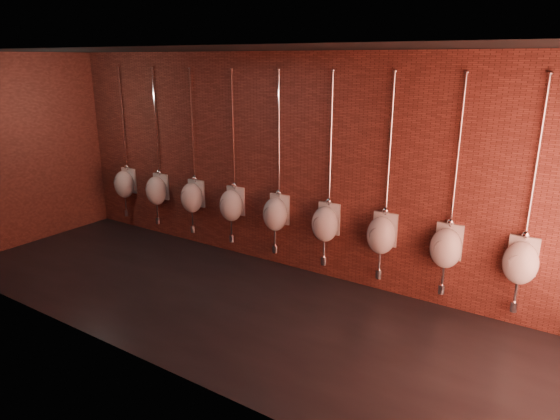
% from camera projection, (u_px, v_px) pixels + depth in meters
% --- Properties ---
extents(ground, '(8.50, 8.50, 0.00)m').
position_uv_depth(ground, '(222.00, 301.00, 6.64)').
color(ground, black).
rests_on(ground, ground).
extents(room_shell, '(8.54, 3.04, 3.22)m').
position_uv_depth(room_shell, '(216.00, 152.00, 6.05)').
color(room_shell, black).
rests_on(room_shell, ground).
extents(urinal_0, '(0.41, 0.36, 2.72)m').
position_uv_depth(urinal_0, '(125.00, 183.00, 9.28)').
color(urinal_0, white).
rests_on(urinal_0, ground).
extents(urinal_1, '(0.41, 0.36, 2.72)m').
position_uv_depth(urinal_1, '(157.00, 190.00, 8.83)').
color(urinal_1, white).
rests_on(urinal_1, ground).
extents(urinal_2, '(0.41, 0.36, 2.72)m').
position_uv_depth(urinal_2, '(192.00, 197.00, 8.39)').
color(urinal_2, white).
rests_on(urinal_2, ground).
extents(urinal_3, '(0.41, 0.36, 2.72)m').
position_uv_depth(urinal_3, '(231.00, 204.00, 7.94)').
color(urinal_3, white).
rests_on(urinal_3, ground).
extents(urinal_4, '(0.41, 0.36, 2.72)m').
position_uv_depth(urinal_4, '(276.00, 213.00, 7.50)').
color(urinal_4, white).
rests_on(urinal_4, ground).
extents(urinal_5, '(0.41, 0.36, 2.72)m').
position_uv_depth(urinal_5, '(325.00, 223.00, 7.05)').
color(urinal_5, white).
rests_on(urinal_5, ground).
extents(urinal_6, '(0.41, 0.36, 2.72)m').
position_uv_depth(urinal_6, '(382.00, 234.00, 6.61)').
color(urinal_6, white).
rests_on(urinal_6, ground).
extents(urinal_7, '(0.41, 0.36, 2.72)m').
position_uv_depth(urinal_7, '(446.00, 247.00, 6.16)').
color(urinal_7, white).
rests_on(urinal_7, ground).
extents(urinal_8, '(0.41, 0.36, 2.72)m').
position_uv_depth(urinal_8, '(521.00, 261.00, 5.72)').
color(urinal_8, white).
rests_on(urinal_8, ground).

